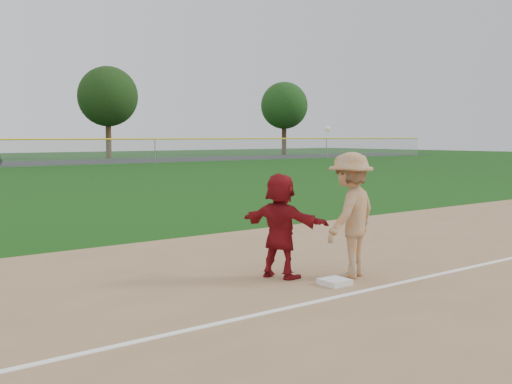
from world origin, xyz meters
TOP-DOWN VIEW (x-y plane):
  - ground at (0.00, 0.00)m, footprint 160.00×160.00m
  - foul_line at (0.00, -0.80)m, footprint 60.00×0.10m
  - first_base at (0.11, -0.25)m, footprint 0.40×0.40m
  - base_runner at (-0.20, 0.64)m, footprint 0.93×1.60m
  - first_base_play at (0.70, -0.01)m, footprint 1.44×1.09m
  - tree_3 at (22.00, 52.80)m, footprint 6.00×6.00m
  - tree_4 at (44.00, 51.20)m, footprint 5.60×5.60m

SIDE VIEW (x-z plane):
  - ground at x=0.00m, z-range 0.00..0.00m
  - foul_line at x=0.00m, z-range 0.02..0.03m
  - first_base at x=0.11m, z-range 0.02..0.11m
  - base_runner at x=-0.20m, z-range 0.02..1.67m
  - first_base_play at x=0.70m, z-range -0.18..2.19m
  - tree_4 at x=44.00m, z-range 1.51..10.18m
  - tree_3 at x=22.00m, z-range 1.57..10.76m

